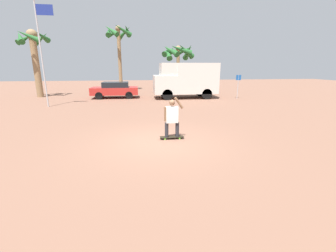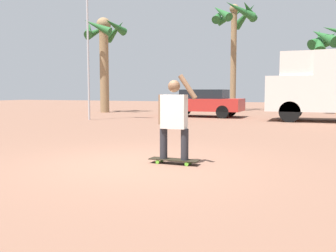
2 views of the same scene
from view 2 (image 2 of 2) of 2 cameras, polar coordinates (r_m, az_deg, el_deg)
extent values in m
plane|color=brown|center=(6.87, -4.34, -5.84)|extent=(80.00, 80.00, 0.00)
cube|color=black|center=(6.88, 0.92, -5.15)|extent=(0.93, 0.25, 0.02)
cylinder|color=#66C633|center=(6.90, -1.60, -5.48)|extent=(0.07, 0.03, 0.07)
cylinder|color=#66C633|center=(7.09, -0.92, -5.19)|extent=(0.07, 0.03, 0.07)
cylinder|color=#66C633|center=(6.70, 2.86, -5.82)|extent=(0.07, 0.03, 0.07)
cylinder|color=#66C633|center=(6.89, 3.43, -5.50)|extent=(0.07, 0.03, 0.07)
cylinder|color=#28282D|center=(6.91, -0.68, -2.66)|extent=(0.14, 0.14, 0.57)
cylinder|color=#28282D|center=(6.76, 2.55, -2.84)|extent=(0.14, 0.14, 0.57)
cube|color=silver|center=(6.78, 0.93, 2.20)|extent=(0.46, 0.22, 0.62)
sphere|color=brown|center=(6.77, 0.93, 6.08)|extent=(0.22, 0.22, 0.22)
cylinder|color=brown|center=(6.87, -1.09, 2.53)|extent=(0.09, 0.09, 0.55)
cylinder|color=brown|center=(6.68, 3.02, 5.97)|extent=(0.36, 0.09, 0.45)
cylinder|color=black|center=(16.89, 18.06, 2.08)|extent=(0.90, 0.28, 0.90)
cylinder|color=black|center=(18.88, 18.49, 2.38)|extent=(0.90, 0.28, 0.90)
cube|color=silver|center=(17.87, 18.09, 4.71)|extent=(1.93, 2.28, 1.54)
cube|color=black|center=(17.90, 16.88, 5.74)|extent=(0.04, 1.94, 0.77)
cube|color=silver|center=(17.89, 19.15, 8.82)|extent=(1.35, 2.10, 1.04)
cylinder|color=black|center=(19.27, 0.97, 2.32)|extent=(0.64, 0.22, 0.64)
cylinder|color=black|center=(20.83, 2.63, 2.54)|extent=(0.64, 0.22, 0.64)
cylinder|color=black|center=(18.51, 8.32, 2.14)|extent=(0.64, 0.22, 0.64)
cylinder|color=black|center=(20.13, 9.45, 2.37)|extent=(0.64, 0.22, 0.64)
cube|color=#B22823|center=(19.63, 5.31, 3.27)|extent=(4.09, 1.88, 0.63)
cube|color=black|center=(19.59, 5.61, 4.87)|extent=(2.25, 1.66, 0.46)
cone|color=#235B28|center=(24.87, 22.69, 12.14)|extent=(1.99, 2.28, 1.45)
cone|color=#235B28|center=(24.08, 22.10, 11.98)|extent=(0.77, 2.25, 1.93)
cone|color=#235B28|center=(23.51, 22.62, 12.52)|extent=(1.89, 2.32, 1.51)
cylinder|color=#8E704C|center=(26.02, 9.94, 9.82)|extent=(0.39, 0.39, 6.81)
sphere|color=#8E704C|center=(26.51, 10.06, 17.18)|extent=(0.62, 0.62, 0.62)
cone|color=#235B28|center=(26.12, 12.22, 16.84)|extent=(0.89, 2.16, 1.25)
cone|color=#235B28|center=(27.13, 11.65, 16.09)|extent=(1.95, 1.56, 1.67)
cone|color=#235B28|center=(27.43, 9.59, 16.22)|extent=(2.12, 1.37, 1.39)
cone|color=#235B28|center=(26.68, 7.83, 16.47)|extent=(0.58, 2.04, 1.50)
cone|color=#235B28|center=(25.89, 8.14, 16.82)|extent=(1.89, 1.80, 1.49)
cone|color=#235B28|center=(25.52, 10.88, 17.04)|extent=(2.06, 1.59, 1.38)
cylinder|color=#8E704C|center=(23.98, -9.69, 8.56)|extent=(0.56, 0.56, 5.43)
sphere|color=#8E704C|center=(24.29, -9.79, 14.96)|extent=(0.89, 0.89, 0.89)
cone|color=#235B28|center=(23.70, -8.08, 14.87)|extent=(0.79, 1.93, 0.97)
cone|color=#235B28|center=(24.77, -8.02, 14.14)|extent=(1.86, 1.17, 1.36)
cone|color=#235B28|center=(25.07, -10.64, 14.04)|extent=(1.45, 1.79, 1.31)
cone|color=#235B28|center=(24.29, -11.97, 14.27)|extent=(1.34, 1.82, 1.34)
cone|color=#235B28|center=(23.45, -10.76, 14.74)|extent=(1.90, 0.71, 1.20)
cylinder|color=#B7B7BC|center=(17.82, -12.10, 11.70)|extent=(0.09, 0.09, 6.69)
camera|label=1|loc=(4.43, -96.59, 17.72)|focal=24.00mm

